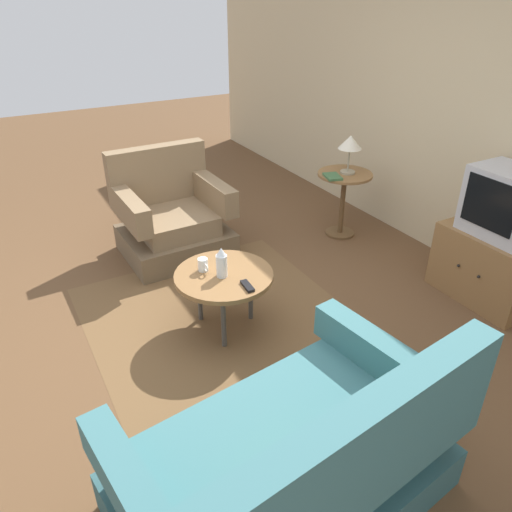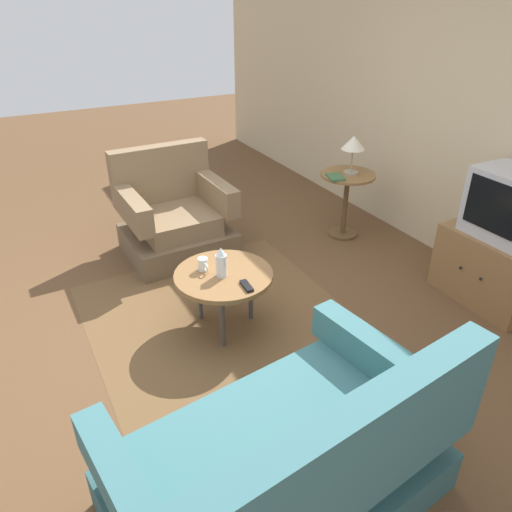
% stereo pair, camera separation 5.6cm
% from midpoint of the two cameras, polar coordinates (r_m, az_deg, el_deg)
% --- Properties ---
extents(ground_plane, '(16.00, 16.00, 0.00)m').
position_cam_midpoint_polar(ground_plane, '(3.74, -3.81, -7.89)').
color(ground_plane, brown).
extents(back_wall, '(9.00, 0.12, 2.70)m').
position_cam_midpoint_polar(back_wall, '(4.60, 24.84, 15.29)').
color(back_wall, '#CCB78E').
rests_on(back_wall, ground).
extents(area_rug, '(2.21, 1.89, 0.00)m').
position_cam_midpoint_polar(area_rug, '(3.72, -3.15, -8.18)').
color(area_rug, brown).
rests_on(area_rug, ground).
extents(armchair, '(0.84, 0.96, 0.95)m').
position_cam_midpoint_polar(armchair, '(4.66, -9.19, 4.32)').
color(armchair, brown).
rests_on(armchair, ground).
extents(couch, '(1.17, 1.66, 0.97)m').
position_cam_midpoint_polar(couch, '(2.47, 4.38, -23.20)').
color(couch, '#325C60').
rests_on(couch, ground).
extents(coffee_table, '(0.70, 0.70, 0.47)m').
position_cam_midpoint_polar(coffee_table, '(3.47, -3.34, -2.56)').
color(coffee_table, olive).
rests_on(coffee_table, ground).
extents(side_table, '(0.53, 0.53, 0.66)m').
position_cam_midpoint_polar(side_table, '(4.92, 10.84, 7.42)').
color(side_table, olive).
rests_on(side_table, ground).
extents(tv_stand, '(0.79, 0.50, 0.57)m').
position_cam_midpoint_polar(tv_stand, '(4.30, 26.14, -1.32)').
color(tv_stand, olive).
rests_on(tv_stand, ground).
extents(television, '(0.54, 0.41, 0.52)m').
position_cam_midpoint_polar(television, '(4.09, 27.85, 5.27)').
color(television, '#B7B7BC').
rests_on(television, tv_stand).
extents(table_lamp, '(0.22, 0.22, 0.37)m').
position_cam_midpoint_polar(table_lamp, '(4.78, 11.63, 12.62)').
color(table_lamp, '#9E937A').
rests_on(table_lamp, side_table).
extents(vase, '(0.08, 0.08, 0.22)m').
position_cam_midpoint_polar(vase, '(3.37, -3.57, -0.75)').
color(vase, white).
rests_on(vase, coffee_table).
extents(mug, '(0.12, 0.07, 0.10)m').
position_cam_midpoint_polar(mug, '(3.48, -5.73, -0.99)').
color(mug, white).
rests_on(mug, coffee_table).
extents(tv_remote_dark, '(0.15, 0.06, 0.02)m').
position_cam_midpoint_polar(tv_remote_dark, '(3.29, -0.61, -3.51)').
color(tv_remote_dark, black).
rests_on(tv_remote_dark, coffee_table).
extents(book, '(0.23, 0.19, 0.02)m').
position_cam_midpoint_polar(book, '(4.71, 9.59, 9.08)').
color(book, '#3D663D').
rests_on(book, side_table).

